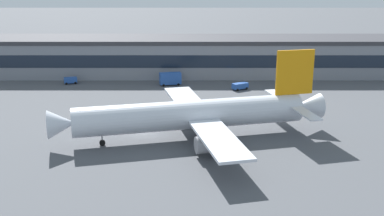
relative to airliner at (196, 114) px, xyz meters
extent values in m
plane|color=#4C4F54|center=(-10.30, 2.67, -4.83)|extent=(600.00, 600.00, 0.00)
cube|color=gray|center=(-10.30, 57.12, 0.31)|extent=(165.78, 16.78, 10.29)
cube|color=#38383D|center=(-10.30, 57.12, 6.06)|extent=(169.09, 17.12, 1.20)
cube|color=#192333|center=(-10.30, 48.67, 0.83)|extent=(162.46, 0.16, 3.70)
cylinder|color=silver|center=(-0.87, -0.21, 0.01)|extent=(44.84, 15.77, 5.61)
cone|color=silver|center=(-24.28, -5.75, 0.01)|extent=(6.14, 6.35, 5.33)
cone|color=silver|center=(22.82, 5.40, 0.01)|extent=(7.16, 6.33, 5.05)
cube|color=orange|center=(19.93, 4.72, 7.30)|extent=(7.75, 2.29, 8.97)
cube|color=silver|center=(20.87, -1.40, 0.86)|extent=(4.66, 10.37, 0.30)
cube|color=silver|center=(18.03, 10.61, 0.86)|extent=(4.66, 10.37, 0.30)
cube|color=silver|center=(4.04, -12.27, -0.55)|extent=(10.48, 20.98, 0.50)
cube|color=silver|center=(-1.89, 12.78, -0.55)|extent=(10.48, 20.98, 0.50)
cylinder|color=#99999E|center=(2.38, -9.56, -2.49)|extent=(5.21, 4.07, 3.08)
cylinder|color=#99999E|center=(-2.16, 9.61, -2.49)|extent=(5.21, 4.07, 3.08)
cylinder|color=black|center=(-17.42, -4.12, -4.28)|extent=(1.19, 0.74, 1.10)
cylinder|color=slate|center=(-17.42, -4.12, -2.99)|extent=(0.24, 0.24, 2.04)
cylinder|color=black|center=(1.89, -2.15, -4.28)|extent=(1.19, 0.74, 1.10)
cylinder|color=slate|center=(1.89, -2.15, -2.99)|extent=(0.24, 0.24, 2.04)
cylinder|color=black|center=(0.73, 2.77, -4.28)|extent=(1.19, 0.74, 1.10)
cylinder|color=slate|center=(0.73, 2.77, -2.99)|extent=(0.24, 0.24, 2.04)
cube|color=#2651A5|center=(-6.68, 43.08, -2.88)|extent=(6.38, 3.64, 3.20)
cube|color=black|center=(-5.07, 43.43, -2.24)|extent=(2.53, 2.61, 0.80)
cylinder|color=black|center=(-4.86, 44.59, -4.48)|extent=(0.75, 0.44, 0.70)
cylinder|color=black|center=(-4.40, 42.48, -4.48)|extent=(0.75, 0.44, 0.70)
cylinder|color=black|center=(-8.96, 43.68, -4.48)|extent=(0.75, 0.44, 0.70)
cylinder|color=black|center=(-8.50, 41.57, -4.48)|extent=(0.75, 0.44, 0.70)
cube|color=#2651A5|center=(-35.35, 44.68, -3.73)|extent=(4.04, 3.02, 1.50)
cube|color=black|center=(-34.41, 44.99, -3.43)|extent=(1.77, 2.14, 0.38)
cylinder|color=black|center=(-34.43, 45.93, -4.48)|extent=(0.76, 0.50, 0.70)
cylinder|color=black|center=(-33.87, 44.21, -4.48)|extent=(0.76, 0.50, 0.70)
cylinder|color=black|center=(-36.82, 45.15, -4.48)|extent=(0.76, 0.50, 0.70)
cylinder|color=black|center=(-36.27, 43.43, -4.48)|extent=(0.76, 0.50, 0.70)
cube|color=#2651A5|center=(12.58, 37.93, -3.73)|extent=(4.75, 3.90, 1.50)
cube|color=black|center=(11.55, 37.31, -3.43)|extent=(2.22, 2.29, 0.38)
cylinder|color=black|center=(11.71, 36.41, -4.48)|extent=(0.75, 0.62, 0.70)
cylinder|color=black|center=(10.82, 37.87, -4.48)|extent=(0.75, 0.62, 0.70)
cylinder|color=black|center=(14.34, 38.00, -4.48)|extent=(0.75, 0.62, 0.70)
cylinder|color=black|center=(13.46, 39.46, -4.48)|extent=(0.75, 0.62, 0.70)
cone|color=#F2590C|center=(2.51, -7.35, -4.53)|extent=(0.48, 0.48, 0.60)
camera|label=1|loc=(-0.54, -87.71, 27.62)|focal=44.44mm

